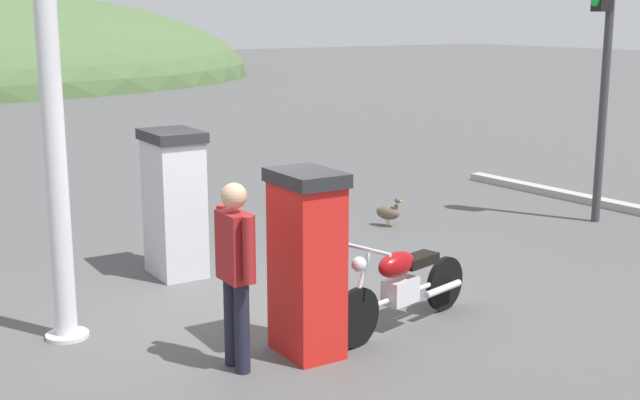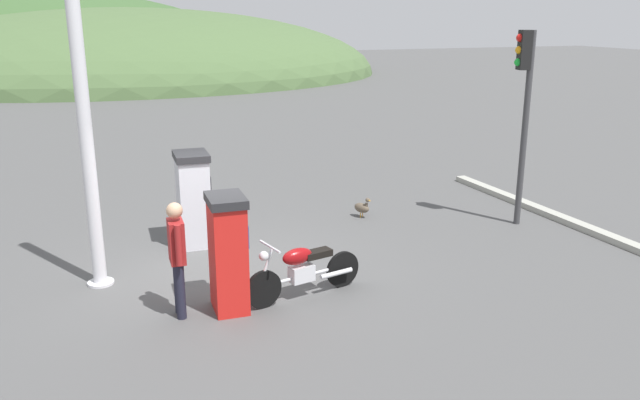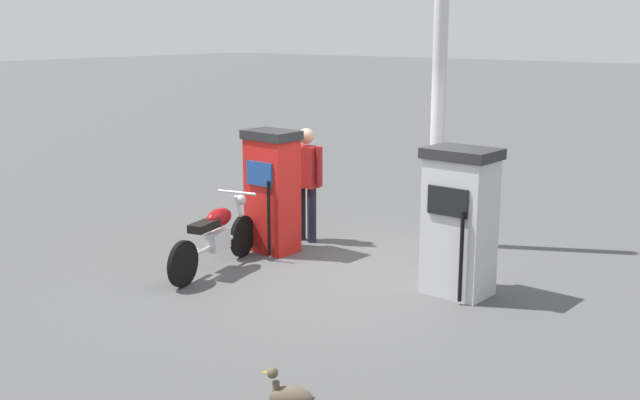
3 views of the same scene
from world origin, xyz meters
TOP-DOWN VIEW (x-y plane):
  - ground_plane at (0.00, 0.00)m, footprint 120.00×120.00m
  - fuel_pump_near at (-0.18, -1.42)m, footprint 0.57×0.72m
  - fuel_pump_far at (-0.18, 1.42)m, footprint 0.64×0.81m
  - motorcycle_near_pump at (0.90, -1.41)m, footprint 1.89×0.65m
  - attendant_person at (-0.87, -1.38)m, footprint 0.22×0.57m
  - wandering_duck at (3.29, 1.86)m, footprint 0.32×0.43m
  - roadside_traffic_light at (5.95, 0.43)m, footprint 0.40×0.28m
  - canopy_support_pole at (-1.87, 0.14)m, footprint 0.40×0.40m
  - road_edge_kerb at (6.96, 0.00)m, footprint 0.50×7.58m
  - distant_hill_main at (-7.02, 41.32)m, footprint 37.79×18.93m
  - distant_hill_secondary at (1.27, 36.56)m, footprint 34.18×27.76m

SIDE VIEW (x-z plane):
  - ground_plane at x=0.00m, z-range 0.00..0.00m
  - distant_hill_main at x=-7.02m, z-range -5.95..5.95m
  - distant_hill_secondary at x=1.27m, z-range -4.45..4.45m
  - road_edge_kerb at x=6.96m, z-range 0.00..0.12m
  - wandering_duck at x=3.29m, z-range -0.01..0.43m
  - motorcycle_near_pump at x=0.90m, z-range -0.01..0.91m
  - fuel_pump_near at x=-0.18m, z-range 0.01..1.67m
  - fuel_pump_far at x=-0.18m, z-range 0.01..1.71m
  - attendant_person at x=-0.87m, z-range 0.12..1.74m
  - canopy_support_pole at x=-1.87m, z-range -0.08..4.67m
  - roadside_traffic_light at x=5.95m, z-range 0.68..4.42m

